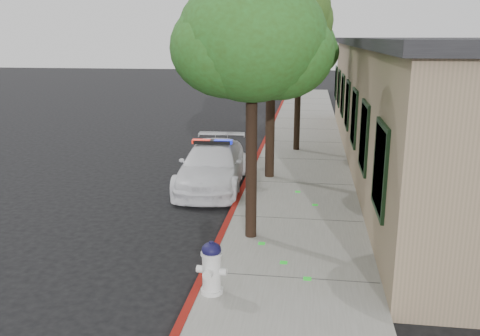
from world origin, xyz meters
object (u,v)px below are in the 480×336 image
street_tree_mid (272,14)px  street_tree_far (300,48)px  clapboard_building (460,105)px  fire_hydrant (212,267)px  police_car (213,165)px  street_tree_near (252,44)px

street_tree_mid → street_tree_far: 4.05m
clapboard_building → fire_hydrant: clapboard_building is taller
fire_hydrant → street_tree_mid: (0.36, 7.37, 4.30)m
street_tree_mid → clapboard_building: bearing=21.5°
police_car → street_tree_near: 5.54m
street_tree_mid → fire_hydrant: bearing=-92.8°
clapboard_building → street_tree_far: bearing=164.2°
street_tree_mid → street_tree_far: size_ratio=1.27×
fire_hydrant → street_tree_far: bearing=91.2°
street_tree_mid → street_tree_near: bearing=-90.1°
street_tree_near → street_tree_far: bearing=85.3°
street_tree_near → street_tree_mid: (0.00, 4.84, 0.77)m
street_tree_near → street_tree_mid: street_tree_mid is taller
clapboard_building → street_tree_near: size_ratio=3.91×
fire_hydrant → street_tree_mid: size_ratio=0.14×
clapboard_building → street_tree_mid: bearing=-158.5°
fire_hydrant → street_tree_near: size_ratio=0.17×
police_car → fire_hydrant: (1.25, -6.52, -0.04)m
police_car → street_tree_mid: (1.61, 0.85, 4.26)m
clapboard_building → police_car: clapboard_building is taller
street_tree_near → police_car: bearing=111.9°
fire_hydrant → street_tree_near: bearing=88.7°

